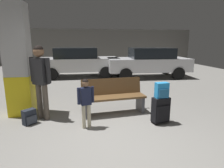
{
  "coord_description": "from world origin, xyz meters",
  "views": [
    {
      "loc": [
        -0.54,
        -2.99,
        1.82
      ],
      "look_at": [
        0.19,
        1.3,
        0.85
      ],
      "focal_mm": 30.58,
      "sensor_mm": 36.0,
      "label": 1
    }
  ],
  "objects_px": {
    "structural_pillar": "(18,61)",
    "child": "(86,98)",
    "backpack_bright": "(162,90)",
    "backpack_dark_floor": "(29,117)",
    "suitcase": "(161,110)",
    "parked_car_far": "(78,61)",
    "parked_car_near": "(149,62)",
    "adult": "(40,75)",
    "bench": "(113,96)"
  },
  "relations": [
    {
      "from": "bench",
      "to": "adult",
      "type": "distance_m",
      "value": 1.84
    },
    {
      "from": "suitcase",
      "to": "adult",
      "type": "xyz_separation_m",
      "value": [
        -2.66,
        0.73,
        0.76
      ]
    },
    {
      "from": "adult",
      "to": "structural_pillar",
      "type": "bearing_deg",
      "value": 141.91
    },
    {
      "from": "child",
      "to": "suitcase",
      "type": "bearing_deg",
      "value": -1.92
    },
    {
      "from": "parked_car_near",
      "to": "child",
      "type": "bearing_deg",
      "value": -121.83
    },
    {
      "from": "backpack_dark_floor",
      "to": "suitcase",
      "type": "bearing_deg",
      "value": -8.82
    },
    {
      "from": "child",
      "to": "backpack_bright",
      "type": "bearing_deg",
      "value": -1.95
    },
    {
      "from": "suitcase",
      "to": "child",
      "type": "bearing_deg",
      "value": 178.08
    },
    {
      "from": "structural_pillar",
      "to": "parked_car_far",
      "type": "distance_m",
      "value": 5.37
    },
    {
      "from": "bench",
      "to": "adult",
      "type": "relative_size",
      "value": 0.94
    },
    {
      "from": "bench",
      "to": "child",
      "type": "relative_size",
      "value": 1.53
    },
    {
      "from": "backpack_bright",
      "to": "parked_car_near",
      "type": "xyz_separation_m",
      "value": [
        1.75,
        5.55,
        0.03
      ]
    },
    {
      "from": "bench",
      "to": "backpack_bright",
      "type": "height_order",
      "value": "backpack_bright"
    },
    {
      "from": "bench",
      "to": "adult",
      "type": "xyz_separation_m",
      "value": [
        -1.73,
        -0.1,
        0.63
      ]
    },
    {
      "from": "suitcase",
      "to": "backpack_dark_floor",
      "type": "height_order",
      "value": "suitcase"
    },
    {
      "from": "child",
      "to": "parked_car_far",
      "type": "xyz_separation_m",
      "value": [
        -0.17,
        6.28,
        0.14
      ]
    },
    {
      "from": "suitcase",
      "to": "backpack_dark_floor",
      "type": "distance_m",
      "value": 2.96
    },
    {
      "from": "structural_pillar",
      "to": "suitcase",
      "type": "height_order",
      "value": "structural_pillar"
    },
    {
      "from": "bench",
      "to": "suitcase",
      "type": "height_order",
      "value": "bench"
    },
    {
      "from": "backpack_bright",
      "to": "child",
      "type": "bearing_deg",
      "value": 178.05
    },
    {
      "from": "child",
      "to": "bench",
      "type": "bearing_deg",
      "value": 46.85
    },
    {
      "from": "backpack_bright",
      "to": "parked_car_near",
      "type": "bearing_deg",
      "value": 72.51
    },
    {
      "from": "structural_pillar",
      "to": "child",
      "type": "xyz_separation_m",
      "value": [
        1.58,
        -1.13,
        -0.69
      ]
    },
    {
      "from": "child",
      "to": "parked_car_near",
      "type": "bearing_deg",
      "value": 58.17
    },
    {
      "from": "bench",
      "to": "structural_pillar",
      "type": "bearing_deg",
      "value": 171.33
    },
    {
      "from": "suitcase",
      "to": "backpack_bright",
      "type": "height_order",
      "value": "backpack_bright"
    },
    {
      "from": "structural_pillar",
      "to": "suitcase",
      "type": "relative_size",
      "value": 4.52
    },
    {
      "from": "child",
      "to": "backpack_dark_floor",
      "type": "distance_m",
      "value": 1.41
    },
    {
      "from": "suitcase",
      "to": "parked_car_far",
      "type": "relative_size",
      "value": 0.15
    },
    {
      "from": "bench",
      "to": "backpack_bright",
      "type": "relative_size",
      "value": 4.84
    },
    {
      "from": "backpack_bright",
      "to": "adult",
      "type": "xyz_separation_m",
      "value": [
        -2.66,
        0.73,
        0.31
      ]
    },
    {
      "from": "backpack_bright",
      "to": "parked_car_near",
      "type": "height_order",
      "value": "parked_car_near"
    },
    {
      "from": "child",
      "to": "adult",
      "type": "xyz_separation_m",
      "value": [
        -1.0,
        0.67,
        0.41
      ]
    },
    {
      "from": "backpack_bright",
      "to": "suitcase",
      "type": "bearing_deg",
      "value": 38.78
    },
    {
      "from": "child",
      "to": "backpack_dark_floor",
      "type": "xyz_separation_m",
      "value": [
        -1.26,
        0.4,
        -0.49
      ]
    },
    {
      "from": "backpack_dark_floor",
      "to": "child",
      "type": "bearing_deg",
      "value": -17.54
    },
    {
      "from": "child",
      "to": "parked_car_near",
      "type": "xyz_separation_m",
      "value": [
        3.41,
        5.49,
        0.14
      ]
    },
    {
      "from": "suitcase",
      "to": "backpack_bright",
      "type": "bearing_deg",
      "value": -141.22
    },
    {
      "from": "adult",
      "to": "parked_car_far",
      "type": "distance_m",
      "value": 5.67
    },
    {
      "from": "backpack_bright",
      "to": "backpack_dark_floor",
      "type": "height_order",
      "value": "backpack_bright"
    },
    {
      "from": "structural_pillar",
      "to": "adult",
      "type": "relative_size",
      "value": 1.57
    },
    {
      "from": "child",
      "to": "parked_car_near",
      "type": "relative_size",
      "value": 0.26
    },
    {
      "from": "suitcase",
      "to": "child",
      "type": "xyz_separation_m",
      "value": [
        -1.66,
        0.06,
        0.34
      ]
    },
    {
      "from": "backpack_dark_floor",
      "to": "parked_car_far",
      "type": "relative_size",
      "value": 0.08
    },
    {
      "from": "bench",
      "to": "parked_car_far",
      "type": "bearing_deg",
      "value": 99.24
    },
    {
      "from": "child",
      "to": "adult",
      "type": "height_order",
      "value": "adult"
    },
    {
      "from": "bench",
      "to": "adult",
      "type": "bearing_deg",
      "value": -176.54
    },
    {
      "from": "child",
      "to": "parked_car_far",
      "type": "distance_m",
      "value": 6.28
    },
    {
      "from": "backpack_bright",
      "to": "structural_pillar",
      "type": "bearing_deg",
      "value": 159.96
    },
    {
      "from": "child",
      "to": "backpack_dark_floor",
      "type": "relative_size",
      "value": 3.16
    }
  ]
}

